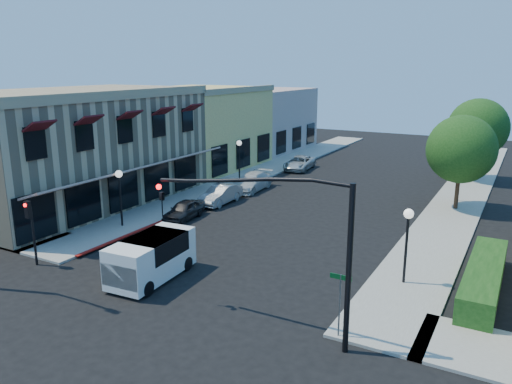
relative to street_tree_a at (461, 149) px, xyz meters
The scene contains 22 objects.
ground 24.06m from the street_tree_a, 111.80° to the right, with size 120.00×120.00×0.00m, color black.
sidewalk_left 18.71m from the street_tree_a, 164.10° to the left, with size 3.50×50.00×0.12m, color gray.
sidewalk_right 6.49m from the street_tree_a, 90.57° to the left, with size 3.50×50.00×0.12m, color gray.
curb_red_strip 21.45m from the street_tree_a, 138.28° to the right, with size 0.25×10.00×0.06m, color maroon.
corner_brick_building 26.63m from the street_tree_a, 155.60° to the right, with size 11.77×18.20×8.10m.
yellow_stucco_building 24.63m from the street_tree_a, behind, with size 10.00×12.00×7.60m, color tan.
pink_stucco_building 29.10m from the street_tree_a, 146.64° to the left, with size 10.00×12.00×7.00m, color #C09F91.
hedge 13.96m from the street_tree_a, 77.42° to the right, with size 1.40×8.00×1.10m, color #163E11.
street_tree_a is the anchor object (origin of this frame).
street_tree_b 10.01m from the street_tree_a, 90.00° to the left, with size 4.94×4.94×7.02m.
signal_mast_arm 20.71m from the street_tree_a, 98.17° to the right, with size 8.01×0.39×6.00m.
secondary_signal 26.64m from the street_tree_a, 129.21° to the right, with size 0.28×0.42×3.32m.
street_name_sign 20.00m from the street_tree_a, 93.76° to the right, with size 0.80×0.06×2.50m.
lamppost_left_near 22.30m from the street_tree_a, 141.02° to the right, with size 0.44×0.44×3.57m.
lamppost_left_far 17.36m from the street_tree_a, behind, with size 0.44×0.44×3.57m.
lamppost_right_near 14.08m from the street_tree_a, 91.23° to the right, with size 0.44×0.44×3.57m.
lamppost_right_far 2.49m from the street_tree_a, 98.53° to the left, with size 0.44×0.44×3.57m.
white_van 22.04m from the street_tree_a, 119.20° to the right, with size 2.24×4.64×2.00m.
parked_car_a 18.83m from the street_tree_a, 144.23° to the right, with size 1.43×3.55×1.21m, color black.
parked_car_b 16.73m from the street_tree_a, 156.56° to the right, with size 1.40×4.01×1.32m, color #9C9EA0.
parked_car_c 15.53m from the street_tree_a, behind, with size 1.92×4.73×1.37m, color silver.
parked_car_d 17.05m from the street_tree_a, 154.10° to the left, with size 2.12×4.59×1.28m, color #BABEBF.
Camera 1 is at (12.76, -13.47, 9.63)m, focal length 35.00 mm.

